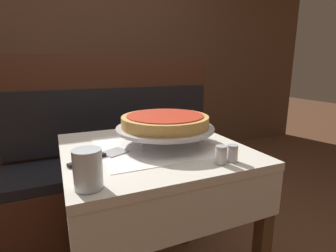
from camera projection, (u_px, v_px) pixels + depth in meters
The scene contains 11 objects.
dining_table_front at pixel (153, 173), 1.11m from camera, with size 0.71×0.71×0.77m.
dining_table_rear at pixel (61, 114), 2.35m from camera, with size 0.70×0.70×0.77m.
booth_bench at pixel (122, 177), 1.80m from camera, with size 1.47×0.49×1.16m.
back_wall_panel at pixel (86, 54), 2.76m from camera, with size 6.00×0.04×2.40m, color brown.
pizza_pan_stand at pixel (165, 129), 1.10m from camera, with size 0.41×0.41×0.07m.
deep_dish_pizza at pixel (165, 121), 1.09m from camera, with size 0.36×0.36×0.05m.
pizza_server at pixel (100, 156), 0.95m from camera, with size 0.23×0.15×0.01m.
water_glass_near at pixel (88, 169), 0.70m from camera, with size 0.08×0.08×0.11m.
salt_shaker at pixel (221, 155), 0.89m from camera, with size 0.04×0.04×0.06m.
pepper_shaker at pixel (232, 153), 0.90m from camera, with size 0.04×0.04×0.06m.
condiment_caddy at pixel (51, 100), 2.24m from camera, with size 0.14×0.14×0.14m.
Camera 1 is at (-0.36, -0.97, 1.10)m, focal length 28.00 mm.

